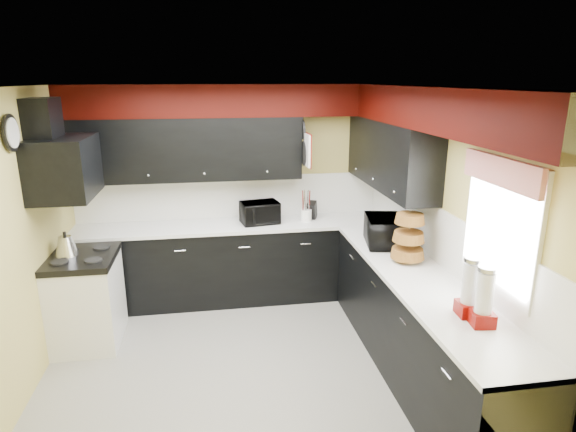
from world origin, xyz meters
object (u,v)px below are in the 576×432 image
(toaster_oven, at_px, (260,213))
(microwave, at_px, (384,231))
(knife_block, at_px, (312,210))
(utensil_crock, at_px, (306,215))
(kettle, at_px, (66,246))

(toaster_oven, relative_size, microwave, 0.84)
(knife_block, bearing_deg, utensil_crock, -114.60)
(toaster_oven, distance_m, kettle, 2.07)
(utensil_crock, bearing_deg, kettle, -164.53)
(toaster_oven, xyz_separation_m, microwave, (1.16, -0.95, 0.02))
(utensil_crock, xyz_separation_m, knife_block, (0.09, 0.08, 0.03))
(kettle, bearing_deg, toaster_oven, 19.76)
(toaster_oven, distance_m, knife_block, 0.64)
(toaster_oven, height_order, kettle, toaster_oven)
(microwave, relative_size, kettle, 2.42)
(toaster_oven, height_order, knife_block, toaster_oven)
(microwave, bearing_deg, utensil_crock, 44.07)
(toaster_oven, height_order, microwave, microwave)
(knife_block, bearing_deg, microwave, -37.91)
(utensil_crock, bearing_deg, toaster_oven, 178.90)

